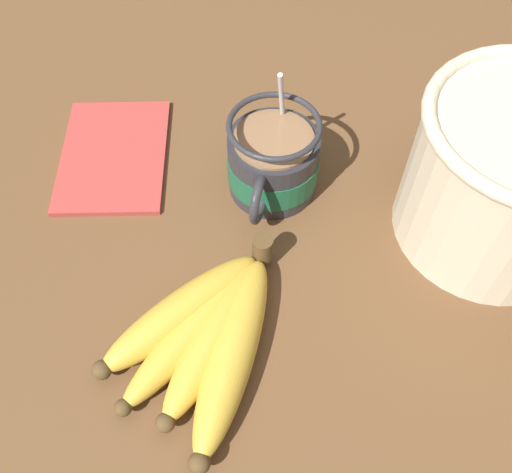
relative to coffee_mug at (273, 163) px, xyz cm
name	(u,v)px	position (x,y,z in cm)	size (l,w,h in cm)	color
table	(259,259)	(8.25, 0.76, -5.50)	(126.77, 126.77, 3.40)	brown
coffee_mug	(273,163)	(0.00, 0.00, 0.00)	(13.67, 9.45, 13.76)	#28282D
banana_bunch	(208,333)	(18.97, -1.12, -1.94)	(21.62, 13.79, 4.19)	#4C381E
woven_basket	(511,176)	(-0.51, 22.24, 4.13)	(19.50, 19.50, 15.20)	beige
napkin	(114,155)	(0.43, -18.13, -3.50)	(19.04, 15.67, 0.60)	#A33833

